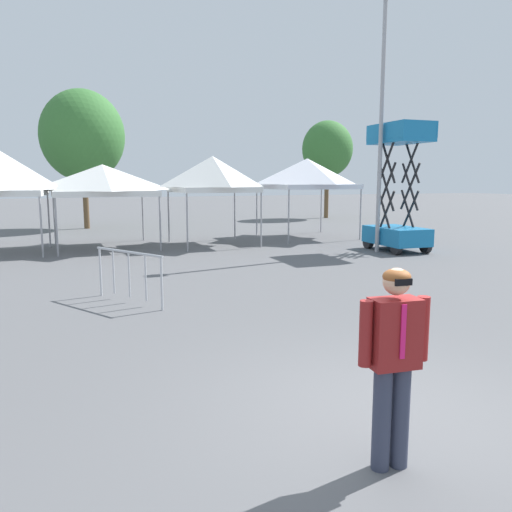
% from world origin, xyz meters
% --- Properties ---
extents(ground_plane, '(140.00, 140.00, 0.00)m').
position_xyz_m(ground_plane, '(0.00, 0.00, 0.00)').
color(ground_plane, '#5B5B5E').
extents(canopy_tent_right_of_center, '(3.63, 3.63, 3.05)m').
position_xyz_m(canopy_tent_right_of_center, '(-1.57, 15.12, 2.48)').
color(canopy_tent_right_of_center, '#9E9EA3').
rests_on(canopy_tent_right_of_center, ground).
extents(canopy_tent_far_left, '(3.02, 3.02, 3.39)m').
position_xyz_m(canopy_tent_far_left, '(2.40, 14.47, 2.71)').
color(canopy_tent_far_left, '#9E9EA3').
rests_on(canopy_tent_far_left, ground).
extents(canopy_tent_left_of_center, '(3.51, 3.51, 3.39)m').
position_xyz_m(canopy_tent_left_of_center, '(6.89, 15.36, 2.75)').
color(canopy_tent_left_of_center, '#9E9EA3').
rests_on(canopy_tent_left_of_center, ground).
extents(scissor_lift, '(1.47, 2.34, 4.40)m').
position_xyz_m(scissor_lift, '(7.93, 10.44, 1.31)').
color(scissor_lift, black).
rests_on(scissor_lift, ground).
extents(person_foreground, '(0.65, 0.28, 1.78)m').
position_xyz_m(person_foreground, '(-0.65, -0.91, 1.03)').
color(person_foreground, '#33384C').
rests_on(person_foreground, ground).
extents(light_pole_near_lift, '(0.36, 0.36, 8.64)m').
position_xyz_m(light_pole_near_lift, '(7.13, 10.45, 4.89)').
color(light_pole_near_lift, '#9E9EA3').
rests_on(light_pole_near_lift, ground).
extents(tree_behind_tents_left, '(3.26, 3.26, 6.26)m').
position_xyz_m(tree_behind_tents_left, '(13.35, 25.07, 4.44)').
color(tree_behind_tents_left, brown).
rests_on(tree_behind_tents_left, ground).
extents(tree_behind_tents_center, '(4.15, 4.15, 6.97)m').
position_xyz_m(tree_behind_tents_center, '(-1.76, 23.16, 4.68)').
color(tree_behind_tents_center, brown).
rests_on(tree_behind_tents_center, ground).
extents(crowd_barrier_mid_lot, '(1.08, 1.85, 1.08)m').
position_xyz_m(crowd_barrier_mid_lot, '(-1.93, 6.09, 0.75)').
color(crowd_barrier_mid_lot, '#B7BABF').
rests_on(crowd_barrier_mid_lot, ground).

